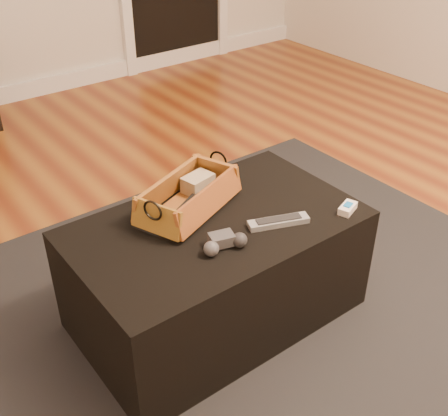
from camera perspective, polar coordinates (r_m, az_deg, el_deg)
floor at (r=2.25m, az=6.11°, el=-10.00°), size 5.00×5.50×0.01m
baseboard at (r=4.32m, az=-19.53°, el=11.21°), size 5.00×0.04×0.12m
area_rug at (r=2.16m, az=0.06°, el=-11.43°), size 2.60×2.00×0.01m
ottoman at (r=2.05m, az=-0.79°, el=-6.31°), size 1.00×0.60×0.42m
tv_remote at (r=1.96m, az=-3.57°, el=0.11°), size 0.21×0.14×0.02m
cloth_bundle at (r=2.06m, az=-2.67°, el=2.54°), size 0.12×0.10×0.06m
wicker_basket at (r=1.97m, az=-3.63°, el=1.05°), size 0.45×0.34×0.14m
game_controller at (r=1.79m, az=0.01°, el=-3.51°), size 0.16×0.10×0.05m
silver_remote at (r=1.92m, az=5.56°, el=-1.37°), size 0.21×0.12×0.02m
cream_gadget at (r=2.02m, az=12.45°, el=-0.01°), size 0.09×0.07×0.03m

